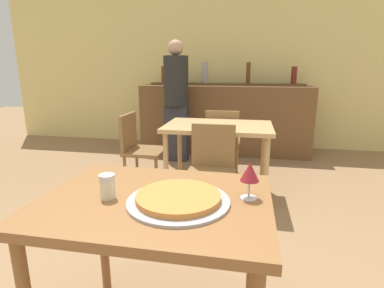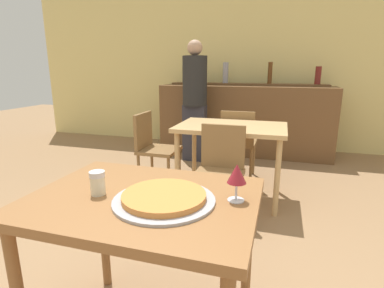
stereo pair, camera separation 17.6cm
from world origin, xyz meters
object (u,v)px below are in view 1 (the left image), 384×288
(chair_far_side_left, at_px, (139,146))
(person_standing, at_px, (176,98))
(pizza_tray, at_px, (178,199))
(chair_far_side_front, at_px, (211,166))
(chair_far_side_back, at_px, (223,138))
(cheese_shaker, at_px, (107,186))
(wine_glass, at_px, (250,173))

(chair_far_side_left, relative_size, person_standing, 0.50)
(chair_far_side_left, height_order, pizza_tray, chair_far_side_left)
(chair_far_side_front, bearing_deg, chair_far_side_left, 148.25)
(chair_far_side_back, xyz_separation_m, cheese_shaker, (-0.28, -2.38, 0.33))
(chair_far_side_back, distance_m, person_standing, 1.04)
(chair_far_side_back, xyz_separation_m, pizza_tray, (0.03, -2.37, 0.29))
(chair_far_side_back, bearing_deg, cheese_shaker, 83.41)
(chair_far_side_front, distance_m, person_standing, 1.88)
(chair_far_side_back, xyz_separation_m, person_standing, (-0.72, 0.63, 0.41))
(cheese_shaker, bearing_deg, chair_far_side_front, 78.28)
(chair_far_side_front, relative_size, chair_far_side_left, 1.00)
(chair_far_side_back, distance_m, chair_far_side_left, 1.00)
(chair_far_side_front, xyz_separation_m, cheese_shaker, (-0.28, -1.33, 0.33))
(pizza_tray, xyz_separation_m, wine_glass, (0.28, 0.10, 0.10))
(wine_glass, bearing_deg, chair_far_side_front, 104.18)
(chair_far_side_left, height_order, wine_glass, wine_glass)
(chair_far_side_front, relative_size, chair_far_side_back, 1.00)
(cheese_shaker, relative_size, wine_glass, 0.66)
(chair_far_side_left, height_order, cheese_shaker, cheese_shaker)
(chair_far_side_back, xyz_separation_m, chair_far_side_left, (-0.85, -0.53, 0.00))
(pizza_tray, bearing_deg, wine_glass, 18.71)
(chair_far_side_back, relative_size, cheese_shaker, 8.05)
(person_standing, bearing_deg, chair_far_side_back, -41.44)
(chair_far_side_front, bearing_deg, cheese_shaker, -101.72)
(person_standing, xyz_separation_m, wine_glass, (1.02, -2.91, -0.02))
(chair_far_side_back, distance_m, cheese_shaker, 2.42)
(chair_far_side_front, height_order, chair_far_side_left, same)
(person_standing, height_order, wine_glass, person_standing)
(pizza_tray, relative_size, cheese_shaker, 4.03)
(chair_far_side_front, distance_m, pizza_tray, 1.35)
(cheese_shaker, bearing_deg, chair_far_side_left, 107.31)
(cheese_shaker, bearing_deg, person_standing, 98.30)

